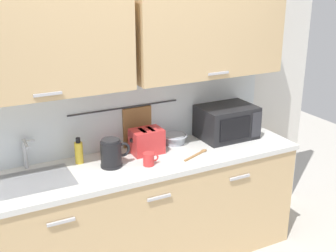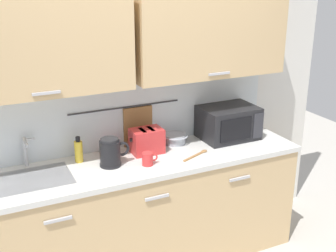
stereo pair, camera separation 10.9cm
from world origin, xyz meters
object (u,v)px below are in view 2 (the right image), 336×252
electric_kettle (111,152)px  wooden_spoon (198,154)px  dish_soap_bottle (79,151)px  mug_near_sink (108,149)px  toaster (147,141)px  mixing_bowl (175,138)px  mug_by_kettle (148,159)px  microwave (228,123)px

electric_kettle → wooden_spoon: 0.68m
dish_soap_bottle → wooden_spoon: dish_soap_bottle is taller
mug_near_sink → toaster: size_ratio=0.47×
mixing_bowl → mug_near_sink: bearing=178.8°
mug_near_sink → mug_by_kettle: bearing=-56.0°
mixing_bowl → wooden_spoon: size_ratio=0.81×
mixing_bowl → toaster: 0.29m
mug_by_kettle → dish_soap_bottle: bearing=148.2°
mug_near_sink → wooden_spoon: mug_near_sink is taller
mug_near_sink → mixing_bowl: (0.57, -0.01, -0.00)m
electric_kettle → mug_near_sink: 0.20m
mug_by_kettle → electric_kettle: bearing=156.0°
dish_soap_bottle → mug_near_sink: size_ratio=1.63×
electric_kettle → mixing_bowl: bearing=16.7°
toaster → wooden_spoon: 0.41m
microwave → mixing_bowl: bearing=170.8°
dish_soap_bottle → wooden_spoon: 0.90m
microwave → toaster: size_ratio=1.80×
dish_soap_bottle → electric_kettle: bearing=-40.1°
dish_soap_bottle → mug_near_sink: dish_soap_bottle is taller
mixing_bowl → mug_by_kettle: 0.46m
electric_kettle → toaster: 0.34m
mixing_bowl → wooden_spoon: (0.06, -0.29, -0.04)m
toaster → microwave: bearing=-0.1°
mug_near_sink → toaster: 0.30m
mixing_bowl → mug_by_kettle: mug_by_kettle is taller
mixing_bowl → toaster: bearing=-165.4°
mug_near_sink → wooden_spoon: size_ratio=0.45×
microwave → electric_kettle: (-1.06, -0.11, -0.03)m
microwave → wooden_spoon: 0.47m
mixing_bowl → mug_by_kettle: (-0.36, -0.29, 0.00)m
dish_soap_bottle → toaster: 0.52m
electric_kettle → mug_near_sink: (0.04, 0.19, -0.05)m
dish_soap_bottle → mixing_bowl: (0.80, 0.02, -0.04)m
microwave → wooden_spoon: size_ratio=1.74×
mug_near_sink → wooden_spoon: 0.69m
electric_kettle → dish_soap_bottle: 0.25m
mixing_bowl → toaster: toaster is taller
microwave → electric_kettle: bearing=-174.2°
microwave → mug_near_sink: microwave is taller
electric_kettle → mug_near_sink: size_ratio=1.89×
dish_soap_bottle → toaster: size_ratio=0.77×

